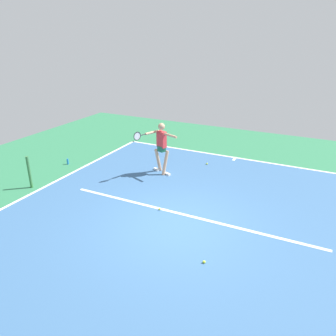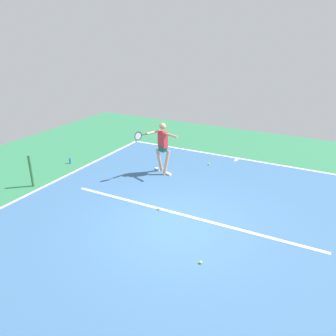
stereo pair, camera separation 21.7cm
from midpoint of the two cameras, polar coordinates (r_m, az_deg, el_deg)
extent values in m
plane|color=#2D754C|center=(8.71, 0.77, -9.95)|extent=(19.83, 19.83, 0.00)
cube|color=#38608E|center=(8.71, 0.77, -9.94)|extent=(9.80, 11.41, 0.00)
cube|color=white|center=(13.53, 11.18, 1.78)|extent=(9.80, 0.10, 0.01)
cube|color=white|center=(11.40, -21.83, -3.45)|extent=(0.10, 11.41, 0.01)
cube|color=white|center=(9.17, 2.40, -8.14)|extent=(7.35, 0.10, 0.01)
cube|color=white|center=(13.35, 10.95, 1.51)|extent=(0.10, 0.30, 0.01)
cylinder|color=#38753D|center=(11.45, -23.39, -0.68)|extent=(0.09, 0.09, 1.07)
cylinder|color=tan|center=(11.57, -1.01, 0.88)|extent=(0.21, 0.33, 0.87)
cube|color=white|center=(11.65, -0.66, -1.04)|extent=(0.26, 0.18, 0.07)
cylinder|color=tan|center=(11.83, -2.23, 1.37)|extent=(0.21, 0.33, 0.87)
cube|color=white|center=(12.05, -2.52, -0.23)|extent=(0.26, 0.18, 0.07)
cube|color=#1E664C|center=(11.54, -1.65, 3.37)|extent=(0.30, 0.27, 0.20)
cube|color=red|center=(11.43, -1.67, 5.00)|extent=(0.38, 0.29, 0.57)
sphere|color=tan|center=(11.30, -1.70, 7.22)|extent=(0.23, 0.23, 0.23)
cylinder|color=tan|center=(11.04, -0.13, 5.65)|extent=(0.56, 0.28, 0.08)
cylinder|color=tan|center=(11.30, -3.34, 6.16)|extent=(0.28, 0.56, 0.08)
cylinder|color=black|center=(11.07, -4.91, 5.77)|extent=(0.11, 0.22, 0.03)
torus|color=black|center=(10.92, -5.92, 5.51)|extent=(0.13, 0.28, 0.29)
cylinder|color=silver|center=(10.92, -5.92, 5.51)|extent=(0.09, 0.23, 0.25)
sphere|color=#CCE033|center=(12.64, 6.28, 0.74)|extent=(0.07, 0.07, 0.07)
sphere|color=#C6E53D|center=(9.40, -2.13, -7.11)|extent=(0.07, 0.07, 0.07)
sphere|color=#CCE033|center=(7.48, 5.41, -15.89)|extent=(0.07, 0.07, 0.07)
cylinder|color=blue|center=(13.17, -17.43, 1.08)|extent=(0.07, 0.07, 0.22)
camera|label=1|loc=(0.11, -90.63, -0.26)|focal=35.19mm
camera|label=2|loc=(0.11, 89.37, 0.26)|focal=35.19mm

